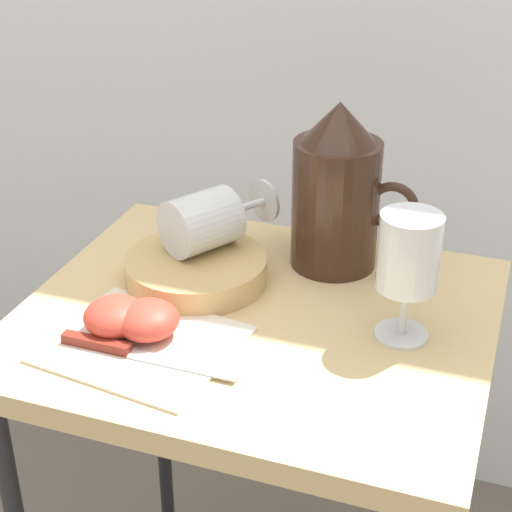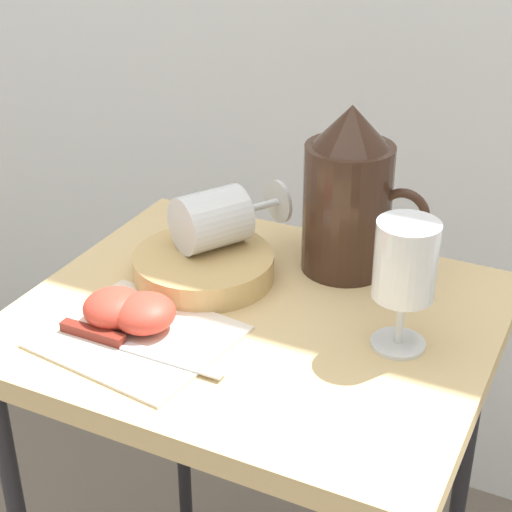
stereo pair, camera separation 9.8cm
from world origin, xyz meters
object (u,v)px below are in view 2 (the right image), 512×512
(table, at_px, (256,360))
(pitcher, at_px, (348,205))
(wine_glass_upright, at_px, (405,268))
(knife, at_px, (116,341))
(wine_glass_tipped_near, at_px, (214,219))
(basket_tray, at_px, (204,266))
(apple_half_left, at_px, (114,308))
(apple_half_right, at_px, (144,313))

(table, bearing_deg, pitcher, 70.31)
(wine_glass_upright, xyz_separation_m, knife, (-0.29, -0.15, -0.09))
(pitcher, relative_size, wine_glass_tipped_near, 1.36)
(table, relative_size, basket_tray, 3.83)
(wine_glass_tipped_near, bearing_deg, knife, -93.24)
(apple_half_left, bearing_deg, basket_tray, 74.95)
(table, relative_size, wine_glass_tipped_near, 4.26)
(wine_glass_upright, bearing_deg, wine_glass_tipped_near, 165.87)
(table, xyz_separation_m, pitcher, (0.06, 0.16, 0.16))
(basket_tray, bearing_deg, knife, -93.78)
(pitcher, xyz_separation_m, apple_half_right, (-0.16, -0.25, -0.07))
(apple_half_right, xyz_separation_m, knife, (-0.01, -0.04, -0.02))
(apple_half_left, bearing_deg, knife, -54.84)
(wine_glass_tipped_near, height_order, apple_half_right, wine_glass_tipped_near)
(apple_half_right, bearing_deg, basket_tray, 89.57)
(table, height_order, pitcher, pitcher)
(table, bearing_deg, knife, -129.47)
(table, height_order, knife, knife)
(basket_tray, height_order, apple_half_left, apple_half_left)
(apple_half_left, xyz_separation_m, knife, (0.03, -0.04, -0.02))
(wine_glass_upright, distance_m, apple_half_right, 0.31)
(table, xyz_separation_m, apple_half_right, (-0.10, -0.09, 0.10))
(wine_glass_upright, height_order, apple_half_right, wine_glass_upright)
(wine_glass_upright, xyz_separation_m, apple_half_right, (-0.28, -0.10, -0.08))
(table, distance_m, basket_tray, 0.14)
(pitcher, height_order, wine_glass_upright, pitcher)
(table, relative_size, apple_half_left, 9.47)
(basket_tray, relative_size, knife, 0.86)
(table, bearing_deg, apple_half_right, -137.59)
(basket_tray, distance_m, wine_glass_upright, 0.29)
(table, distance_m, wine_glass_tipped_near, 0.19)
(basket_tray, height_order, pitcher, pitcher)
(wine_glass_upright, bearing_deg, basket_tray, 171.94)
(wine_glass_upright, bearing_deg, table, -176.98)
(basket_tray, distance_m, wine_glass_tipped_near, 0.06)
(wine_glass_tipped_near, bearing_deg, pitcher, 26.60)
(apple_half_left, height_order, apple_half_right, same)
(knife, bearing_deg, wine_glass_upright, 26.69)
(table, xyz_separation_m, knife, (-0.11, -0.14, 0.08))
(apple_half_right, relative_size, knife, 0.35)
(pitcher, bearing_deg, basket_tray, -145.16)
(wine_glass_tipped_near, distance_m, apple_half_left, 0.19)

